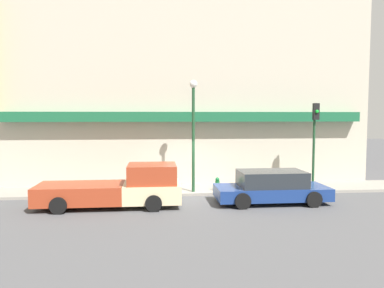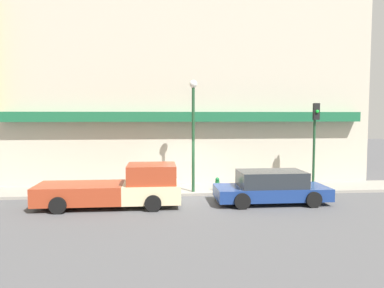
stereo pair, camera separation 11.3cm
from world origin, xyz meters
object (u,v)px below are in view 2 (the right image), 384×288
object	(u,v)px
street_lamp	(193,122)
parked_car	(271,187)
traffic_light	(315,131)
pickup_truck	(119,188)
fire_hydrant	(217,184)

from	to	relation	value
street_lamp	parked_car	bearing A→B (deg)	-32.86
traffic_light	pickup_truck	bearing A→B (deg)	-166.46
traffic_light	street_lamp	bearing A→B (deg)	-178.13
fire_hydrant	traffic_light	xyz separation A→B (m)	(4.78, 0.05, 2.52)
fire_hydrant	street_lamp	xyz separation A→B (m)	(-1.17, -0.15, 2.96)
parked_car	traffic_light	size ratio (longest dim) A/B	1.13
parked_car	fire_hydrant	distance (m)	2.92
pickup_truck	traffic_light	size ratio (longest dim) A/B	1.38
fire_hydrant	pickup_truck	bearing A→B (deg)	-153.77
pickup_truck	parked_car	bearing A→B (deg)	-0.32
fire_hydrant	street_lamp	size ratio (longest dim) A/B	0.12
pickup_truck	parked_car	distance (m)	6.34
parked_car	traffic_light	distance (m)	4.26
pickup_truck	street_lamp	bearing A→B (deg)	31.70
pickup_truck	street_lamp	xyz separation A→B (m)	(3.22, 2.01, 2.66)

